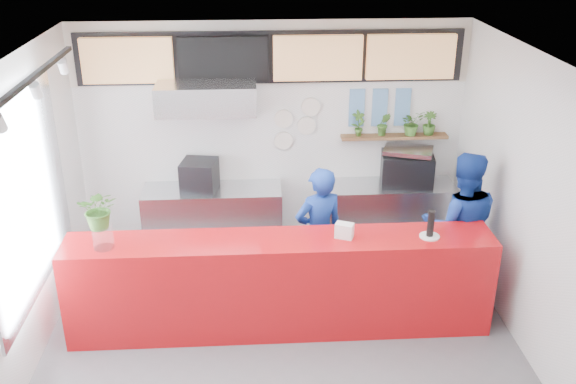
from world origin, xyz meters
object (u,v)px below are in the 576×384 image
(staff_right, at_px, (460,226))
(pepper_mill, at_px, (431,223))
(panini_oven, at_px, (199,175))
(espresso_machine, at_px, (407,169))
(staff_center, at_px, (319,234))
(service_counter, at_px, (280,284))

(staff_right, relative_size, pepper_mill, 6.32)
(pepper_mill, bearing_deg, panini_oven, 143.67)
(espresso_machine, relative_size, staff_center, 0.41)
(espresso_machine, xyz_separation_m, staff_center, (-1.27, -1.17, -0.30))
(service_counter, bearing_deg, espresso_machine, 45.81)
(staff_center, height_order, staff_right, staff_right)
(service_counter, distance_m, staff_right, 2.19)
(panini_oven, height_order, pepper_mill, pepper_mill)
(pepper_mill, bearing_deg, service_counter, 178.33)
(espresso_machine, xyz_separation_m, staff_right, (0.34, -1.25, -0.21))
(staff_center, bearing_deg, panini_oven, -58.14)
(service_counter, xyz_separation_m, pepper_mill, (1.56, -0.05, 0.71))
(espresso_machine, height_order, staff_center, staff_center)
(panini_oven, distance_m, staff_center, 1.86)
(panini_oven, relative_size, staff_right, 0.24)
(espresso_machine, relative_size, staff_right, 0.36)
(panini_oven, distance_m, espresso_machine, 2.70)
(espresso_machine, distance_m, staff_right, 1.32)
(staff_right, bearing_deg, pepper_mill, 57.24)
(staff_center, xyz_separation_m, staff_right, (1.61, -0.09, 0.09))
(panini_oven, distance_m, pepper_mill, 3.12)
(espresso_machine, height_order, pepper_mill, pepper_mill)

